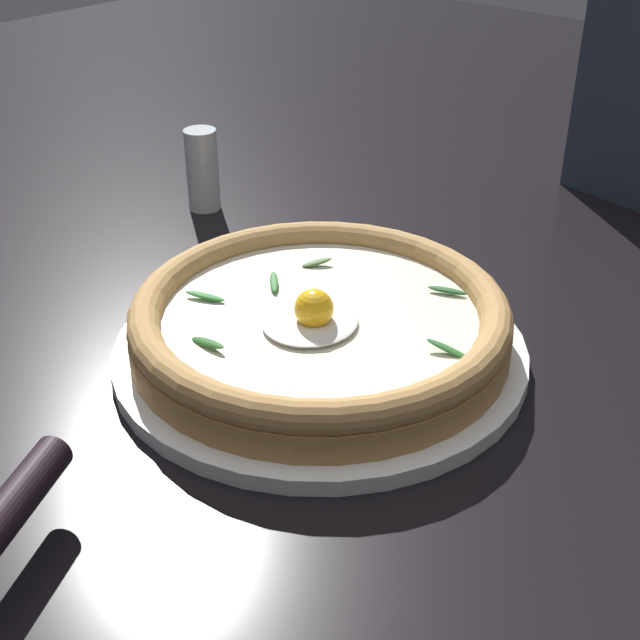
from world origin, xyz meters
TOP-DOWN VIEW (x-y plane):
  - ground_plane at (0.00, 0.00)m, footprint 2.40×2.40m
  - pizza_plate at (-0.02, -0.03)m, footprint 0.30×0.30m
  - pizza at (-0.02, -0.03)m, footprint 0.28×0.28m
  - pepper_shaker at (-0.16, -0.30)m, footprint 0.03×0.03m

SIDE VIEW (x-z plane):
  - ground_plane at x=0.00m, z-range -0.03..0.00m
  - pizza_plate at x=-0.02m, z-range 0.00..0.01m
  - pizza at x=-0.02m, z-range 0.01..0.06m
  - pepper_shaker at x=-0.16m, z-range 0.00..0.08m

